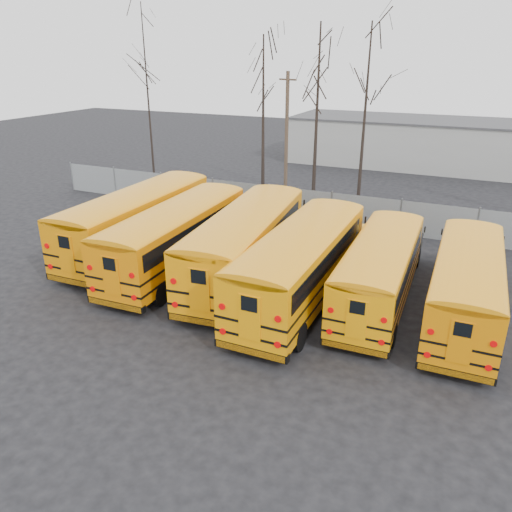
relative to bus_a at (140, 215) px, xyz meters
The scene contains 14 objects.
ground 8.84m from the bus_a, 26.83° to the right, with size 120.00×120.00×0.00m, color black.
fence 11.22m from the bus_a, 46.50° to the left, with size 40.00×0.04×2.00m, color gray.
distant_building 29.73m from the bus_a, 70.97° to the left, with size 22.00×8.00×4.00m, color #A3A39F.
bus_a is the anchor object (origin of this frame).
bus_b 3.22m from the bus_a, 19.95° to the right, with size 2.98×11.44×3.18m.
bus_c 6.43m from the bus_a, ahead, with size 3.90×11.93×3.28m.
bus_d 9.59m from the bus_a, 10.88° to the right, with size 2.68×11.51×3.22m.
bus_e 12.37m from the bus_a, ahead, with size 2.60×10.20×2.84m.
bus_f 15.60m from the bus_a, ahead, with size 2.53×10.28×2.86m.
utility_pole_left 14.96m from the bus_a, 81.19° to the left, with size 1.45×0.58×8.42m.
tree_0 14.24m from the bus_a, 122.51° to the left, with size 0.26×0.26×12.79m, color black.
tree_1 11.53m from the bus_a, 79.20° to the left, with size 0.26×0.26×10.64m, color black.
tree_2 12.11m from the bus_a, 58.81° to the left, with size 0.26×0.26×11.23m, color black.
tree_3 13.98m from the bus_a, 49.43° to the left, with size 0.26×0.26×11.21m, color black.
Camera 1 is at (7.70, -15.69, 9.60)m, focal length 35.00 mm.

